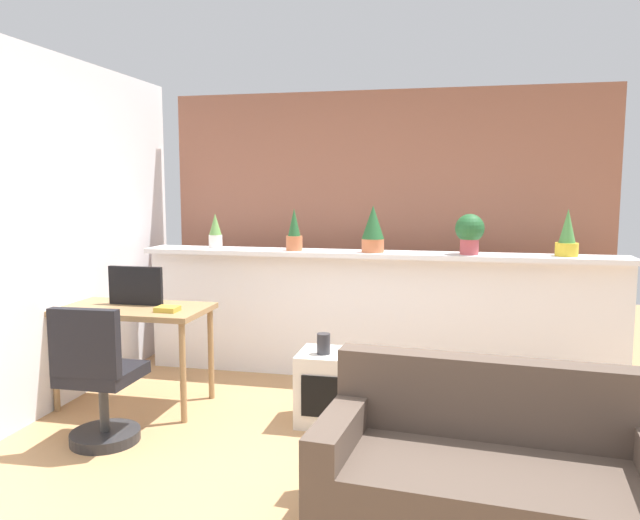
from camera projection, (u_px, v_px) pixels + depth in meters
name	position (u px, v px, depth m)	size (l,w,h in m)	color
ground_plane	(327.00, 490.00, 3.33)	(12.00, 12.00, 0.00)	tan
divider_wall	(375.00, 318.00, 5.21)	(4.02, 0.16, 1.05)	white
plant_shelf	(375.00, 254.00, 5.10)	(4.02, 0.35, 0.04)	white
brick_wall_behind	(384.00, 228.00, 5.70)	(4.02, 0.10, 2.50)	#935B47
side_wall_left	(5.00, 238.00, 4.04)	(0.12, 4.40, 2.60)	white
potted_plant_0	(215.00, 231.00, 5.41)	(0.12, 0.12, 0.30)	silver
potted_plant_1	(294.00, 232.00, 5.19)	(0.14, 0.14, 0.36)	#C66B42
potted_plant_2	(373.00, 229.00, 5.06)	(0.19, 0.19, 0.39)	#C66B42
potted_plant_3	(470.00, 232.00, 4.90)	(0.23, 0.23, 0.33)	#B7474C
potted_plant_4	(567.00, 236.00, 4.79)	(0.17, 0.17, 0.37)	gold
desk	(134.00, 318.00, 4.55)	(1.10, 0.60, 0.75)	#99754C
tv_monitor	(136.00, 286.00, 4.61)	(0.43, 0.04, 0.29)	black
office_chair	(98.00, 386.00, 3.86)	(0.45, 0.45, 0.91)	#262628
side_cube_shelf	(328.00, 387.00, 4.26)	(0.40, 0.41, 0.50)	silver
vase_on_shelf	(324.00, 344.00, 4.18)	(0.09, 0.09, 0.14)	#2D2D33
book_on_desk	(167.00, 309.00, 4.37)	(0.16, 0.13, 0.04)	gold
couch	(489.00, 482.00, 2.83)	(1.62, 0.90, 0.80)	brown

